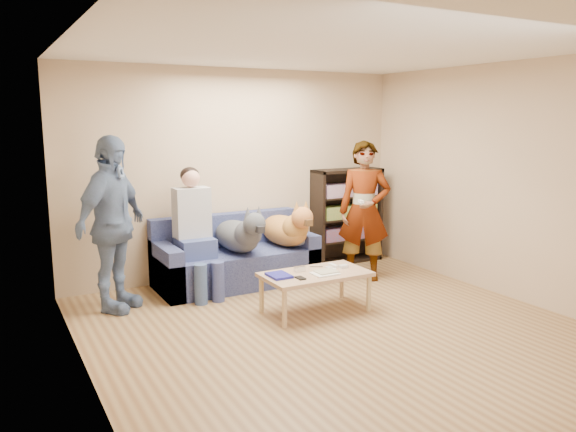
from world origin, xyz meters
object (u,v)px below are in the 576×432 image
person_standing_right (364,211)px  camera_silver (300,269)px  bookshelf (346,214)px  dog_tan (287,229)px  dog_gray (240,234)px  person_standing_left (112,224)px  person_seated (195,227)px  coffee_table (315,277)px  notebook_blue (279,275)px  sofa (234,261)px

person_standing_right → camera_silver: size_ratio=15.64×
camera_silver → bookshelf: size_ratio=0.08×
dog_tan → bookshelf: bearing=18.8°
dog_gray → dog_tan: dog_tan is taller
bookshelf → person_standing_right: bearing=-110.6°
person_standing_left → camera_silver: (1.68, -0.95, -0.47)m
person_standing_right → dog_gray: (-1.49, 0.41, -0.22)m
person_seated → coffee_table: bearing=-54.8°
dog_gray → notebook_blue: bearing=-93.8°
camera_silver → sofa: size_ratio=0.06×
notebook_blue → coffee_table: notebook_blue is taller
person_standing_right → person_standing_left: size_ratio=0.94×
notebook_blue → dog_tan: size_ratio=0.22×
dog_gray → dog_tan: bearing=2.0°
bookshelf → person_seated: bearing=-171.2°
sofa → coffee_table: size_ratio=1.73×
notebook_blue → person_standing_left: bearing=144.0°
notebook_blue → dog_tan: bearing=57.7°
notebook_blue → dog_gray: 1.14m
notebook_blue → sofa: 1.31m
coffee_table → bookshelf: size_ratio=0.85×
coffee_table → person_standing_left: bearing=149.3°
notebook_blue → bookshelf: bearing=39.2°
dog_tan → coffee_table: bearing=-105.1°
camera_silver → notebook_blue: bearing=-166.0°
person_standing_left → notebook_blue: (1.40, -1.02, -0.48)m
dog_tan → bookshelf: 1.22m
dog_gray → person_seated: bearing=174.2°
person_seated → dog_tan: size_ratio=1.25×
sofa → dog_tan: (0.65, -0.16, 0.36)m
dog_tan → camera_silver: bearing=-112.4°
person_standing_left → person_seated: (0.94, 0.15, -0.14)m
camera_silver → dog_tan: dog_tan is taller
notebook_blue → dog_tan: dog_tan is taller
person_standing_right → coffee_table: 1.47m
person_standing_right → bookshelf: size_ratio=1.32×
person_standing_right → dog_gray: bearing=-158.3°
sofa → bookshelf: 1.86m
person_standing_left → coffee_table: size_ratio=1.66×
person_standing_right → bookshelf: person_standing_right is taller
notebook_blue → bookshelf: size_ratio=0.20×
person_standing_left → bookshelf: 3.32m
person_standing_left → coffee_table: bearing=-74.7°
notebook_blue → camera_silver: bearing=14.0°
notebook_blue → person_seated: 1.30m
sofa → dog_tan: dog_tan is taller
sofa → bookshelf: (1.80, 0.23, 0.40)m
notebook_blue → bookshelf: bookshelf is taller
person_seated → coffee_table: person_seated is taller
camera_silver → bookshelf: 2.17m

